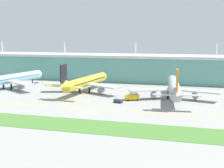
% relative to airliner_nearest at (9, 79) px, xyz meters
% --- Properties ---
extents(ground_plane, '(600.00, 600.00, 0.00)m').
position_rel_airliner_nearest_xyz_m(ground_plane, '(70.75, -44.79, -6.45)').
color(ground_plane, gray).
extents(terminal_building, '(288.00, 34.00, 28.76)m').
position_rel_airliner_nearest_xyz_m(terminal_building, '(70.75, 59.13, 3.63)').
color(terminal_building, '#5B9E93').
rests_on(terminal_building, ground).
extents(airliner_nearest, '(48.15, 66.92, 18.90)m').
position_rel_airliner_nearest_xyz_m(airliner_nearest, '(0.00, 0.00, 0.00)').
color(airliner_nearest, '#9ED1EA').
rests_on(airliner_nearest, ground).
extents(airliner_near_middle, '(48.64, 61.80, 18.90)m').
position_rel_airliner_nearest_xyz_m(airliner_near_middle, '(51.34, 1.59, -0.01)').
color(airliner_near_middle, yellow).
rests_on(airliner_near_middle, ground).
extents(airliner_far_middle, '(48.41, 66.81, 18.90)m').
position_rel_airliner_nearest_xyz_m(airliner_far_middle, '(103.98, -4.49, -0.00)').
color(airliner_far_middle, '#ADB2BC').
rests_on(airliner_far_middle, ground).
extents(taxiway_stripe_mid_west, '(28.00, 0.70, 0.04)m').
position_rel_airliner_nearest_xyz_m(taxiway_stripe_mid_west, '(33.75, -39.07, -6.43)').
color(taxiway_stripe_mid_west, yellow).
rests_on(taxiway_stripe_mid_west, ground).
extents(taxiway_stripe_centre, '(28.00, 0.70, 0.04)m').
position_rel_airliner_nearest_xyz_m(taxiway_stripe_centre, '(67.75, -39.07, -6.43)').
color(taxiway_stripe_centre, yellow).
rests_on(taxiway_stripe_centre, ground).
extents(taxiway_stripe_mid_east, '(28.00, 0.70, 0.04)m').
position_rel_airliner_nearest_xyz_m(taxiway_stripe_mid_east, '(101.75, -39.07, -6.43)').
color(taxiway_stripe_mid_east, yellow).
rests_on(taxiway_stripe_mid_east, ground).
extents(grass_verge, '(300.00, 18.00, 0.10)m').
position_rel_airliner_nearest_xyz_m(grass_verge, '(70.75, -66.52, -6.40)').
color(grass_verge, '#477A33').
rests_on(grass_verge, ground).
extents(fuel_truck, '(7.59, 5.59, 4.95)m').
position_rel_airliner_nearest_xyz_m(fuel_truck, '(83.50, -14.20, -4.19)').
color(fuel_truck, gold).
rests_on(fuel_truck, ground).
extents(pushback_tug, '(4.93, 3.64, 1.85)m').
position_rel_airliner_nearest_xyz_m(pushback_tug, '(78.01, -22.37, -5.35)').
color(pushback_tug, '#333842').
rests_on(pushback_tug, ground).
extents(safety_cone_left_wingtip, '(0.56, 0.56, 0.70)m').
position_rel_airliner_nearest_xyz_m(safety_cone_left_wingtip, '(65.70, -24.67, -6.10)').
color(safety_cone_left_wingtip, orange).
rests_on(safety_cone_left_wingtip, ground).
extents(safety_cone_nose_front, '(0.56, 0.56, 0.70)m').
position_rel_airliner_nearest_xyz_m(safety_cone_nose_front, '(44.29, -17.17, -6.10)').
color(safety_cone_nose_front, orange).
rests_on(safety_cone_nose_front, ground).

